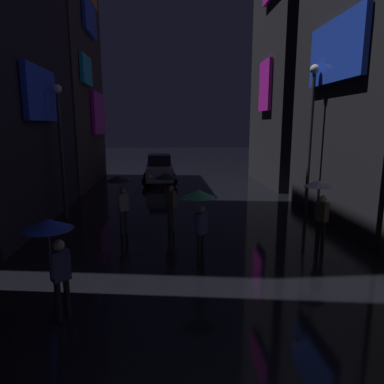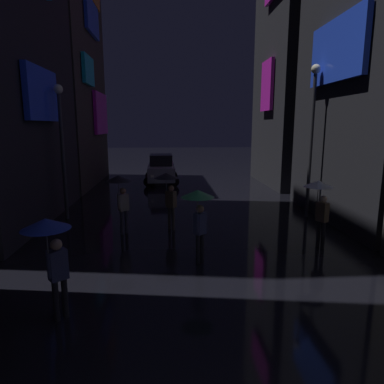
# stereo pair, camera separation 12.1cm
# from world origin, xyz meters

# --- Properties ---
(building_left_far) EXTENTS (4.25, 8.69, 15.68)m
(building_left_far) POSITION_xyz_m (-7.48, 22.35, 7.84)
(building_left_far) COLOR #33302D
(building_left_far) RESTS_ON ground
(pedestrian_midstreet_centre_black) EXTENTS (0.90, 0.90, 2.12)m
(pedestrian_midstreet_centre_black) POSITION_xyz_m (-0.82, 11.72, 1.67)
(pedestrian_midstreet_centre_black) COLOR #38332D
(pedestrian_midstreet_centre_black) RESTS_ON ground
(pedestrian_foreground_left_black) EXTENTS (0.90, 0.90, 2.12)m
(pedestrian_foreground_left_black) POSITION_xyz_m (-2.46, 11.19, 1.67)
(pedestrian_foreground_left_black) COLOR #2D2D38
(pedestrian_foreground_left_black) RESTS_ON ground
(pedestrian_foreground_right_blue) EXTENTS (0.90, 0.90, 2.12)m
(pedestrian_foreground_right_blue) POSITION_xyz_m (-3.02, 5.73, 1.67)
(pedestrian_foreground_right_blue) COLOR black
(pedestrian_foreground_right_blue) RESTS_ON ground
(pedestrian_midstreet_left_green) EXTENTS (0.90, 0.90, 2.12)m
(pedestrian_midstreet_left_green) POSITION_xyz_m (0.01, 8.37, 1.67)
(pedestrian_midstreet_left_green) COLOR black
(pedestrian_midstreet_left_green) RESTS_ON ground
(pedestrian_near_crossing_clear) EXTENTS (0.90, 0.90, 2.12)m
(pedestrian_near_crossing_clear) POSITION_xyz_m (3.90, 9.56, 1.67)
(pedestrian_near_crossing_clear) COLOR black
(pedestrian_near_crossing_clear) RESTS_ON ground
(car_distant) EXTENTS (2.31, 4.18, 1.92)m
(car_distant) POSITION_xyz_m (-1.26, 22.18, 0.93)
(car_distant) COLOR #99999E
(car_distant) RESTS_ON ground
(streetlamp_left_far) EXTENTS (0.36, 0.36, 5.37)m
(streetlamp_left_far) POSITION_xyz_m (-5.00, 13.49, 3.37)
(streetlamp_left_far) COLOR #2D2D33
(streetlamp_left_far) RESTS_ON ground
(streetlamp_right_far) EXTENTS (0.36, 0.36, 6.14)m
(streetlamp_right_far) POSITION_xyz_m (5.00, 13.05, 3.79)
(streetlamp_right_far) COLOR #2D2D33
(streetlamp_right_far) RESTS_ON ground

